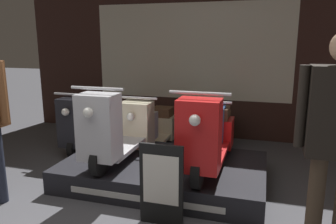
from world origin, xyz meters
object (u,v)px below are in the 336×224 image
object	(u,v)px
scooter_backrow_0	(93,124)
scooter_backrow_1	(150,129)
scooter_display_left	(121,128)
scooter_backrow_2	(214,134)
price_sign_board	(161,185)
scooter_display_right	(208,136)

from	to	relation	value
scooter_backrow_0	scooter_backrow_1	size ratio (longest dim) A/B	1.00
scooter_display_left	scooter_backrow_2	world-z (taller)	scooter_display_left
scooter_backrow_0	price_sign_board	size ratio (longest dim) A/B	2.04
scooter_backrow_2	scooter_display_right	bearing A→B (deg)	-85.05
scooter_backrow_0	scooter_display_left	bearing A→B (deg)	-46.63
scooter_display_left	scooter_display_right	bearing A→B (deg)	0.00
scooter_backrow_2	scooter_backrow_0	bearing A→B (deg)	180.00
scooter_display_right	price_sign_board	xyz separation A→B (m)	(-0.29, -0.88, -0.26)
scooter_backrow_1	scooter_display_right	bearing A→B (deg)	-43.71
scooter_display_left	scooter_backrow_1	xyz separation A→B (m)	(0.02, 1.05, -0.28)
scooter_display_right	scooter_backrow_0	world-z (taller)	scooter_display_right
price_sign_board	scooter_display_right	bearing A→B (deg)	71.94
scooter_backrow_1	price_sign_board	xyz separation A→B (m)	(0.81, -1.93, 0.02)
scooter_display_right	price_sign_board	distance (m)	0.96
scooter_backrow_2	scooter_display_left	bearing A→B (deg)	-134.25
scooter_backrow_2	price_sign_board	xyz separation A→B (m)	(-0.20, -1.93, 0.02)
scooter_backrow_0	scooter_backrow_2	xyz separation A→B (m)	(2.01, 0.00, 0.00)
scooter_display_left	scooter_backrow_1	distance (m)	1.08
scooter_display_left	scooter_display_right	size ratio (longest dim) A/B	1.00
scooter_display_left	price_sign_board	world-z (taller)	scooter_display_left
scooter_display_left	scooter_backrow_2	size ratio (longest dim) A/B	1.00
scooter_backrow_1	scooter_backrow_2	distance (m)	1.00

